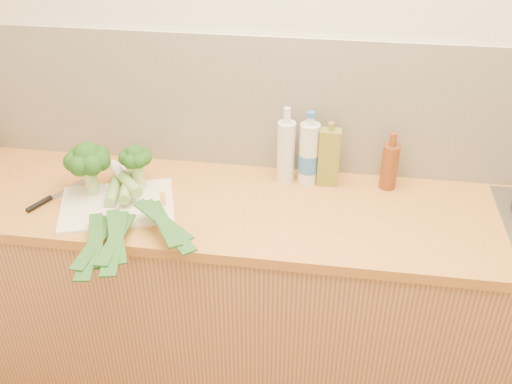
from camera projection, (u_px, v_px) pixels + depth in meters
room_shell at (304, 108)px, 2.18m from camera, size 3.50×3.50×3.50m
counter at (290, 299)px, 2.32m from camera, size 3.20×0.62×0.90m
chopping_board at (117, 205)px, 2.09m from camera, size 0.48×0.41×0.01m
broccoli_left at (88, 160)px, 2.07m from camera, size 0.17×0.17×0.21m
broccoli_right at (136, 159)px, 2.11m from camera, size 0.12×0.12×0.18m
leek_front at (110, 200)px, 2.06m from camera, size 0.18×0.72×0.04m
leek_mid at (124, 200)px, 2.03m from camera, size 0.21×0.68×0.04m
leek_back at (139, 194)px, 2.03m from camera, size 0.47×0.52×0.04m
chefs_knife at (47, 200)px, 2.11m from camera, size 0.14×0.25×0.02m
oil_tin at (329, 157)px, 2.16m from camera, size 0.08×0.05×0.26m
glass_bottle at (286, 150)px, 2.19m from camera, size 0.07×0.07×0.30m
amber_bottle at (390, 166)px, 2.15m from camera, size 0.06×0.06×0.23m
water_bottle at (309, 156)px, 2.18m from camera, size 0.08×0.08×0.28m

